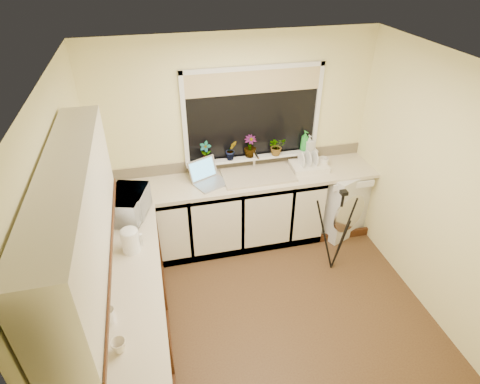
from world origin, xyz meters
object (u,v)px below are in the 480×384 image
object	(u,v)px
dish_rack	(309,166)
cup_back	(323,162)
washing_machine	(338,198)
tripod	(337,232)
plant_a	(206,152)
microwave	(128,205)
plant_c	(250,146)
soap_bottle_clear	(309,143)
plant_b	(231,150)
soap_bottle_green	(305,141)
kettle	(130,241)
cup_left	(119,346)
plant_d	(277,146)
steel_jar	(109,315)
laptop	(208,177)

from	to	relation	value
dish_rack	cup_back	world-z (taller)	cup_back
washing_machine	tripod	distance (m)	0.83
washing_machine	plant_a	xyz separation A→B (m)	(-1.64, 0.21, 0.74)
microwave	plant_c	xyz separation A→B (m)	(1.40, 0.66, 0.15)
plant_a	soap_bottle_clear	distance (m)	1.26
washing_machine	dish_rack	size ratio (longest dim) A/B	2.07
microwave	washing_machine	bearing A→B (deg)	-62.63
dish_rack	plant_c	world-z (taller)	plant_c
microwave	cup_back	bearing A→B (deg)	-60.01
washing_machine	cup_back	distance (m)	0.57
plant_b	soap_bottle_green	bearing A→B (deg)	1.59
kettle	microwave	xyz separation A→B (m)	(-0.01, 0.53, 0.03)
cup_left	microwave	bearing A→B (deg)	87.21
dish_rack	plant_d	bearing A→B (deg)	158.76
plant_b	plant_d	world-z (taller)	plant_b
steel_jar	plant_c	bearing A→B (deg)	51.44
steel_jar	soap_bottle_clear	distance (m)	2.99
tripod	cup_left	world-z (taller)	tripod
dish_rack	tripod	distance (m)	0.88
steel_jar	soap_bottle_clear	world-z (taller)	soap_bottle_clear
tripod	plant_c	size ratio (longest dim) A/B	4.05
plant_a	plant_c	bearing A→B (deg)	2.76
microwave	kettle	bearing A→B (deg)	-160.91
plant_a	soap_bottle_clear	size ratio (longest dim) A/B	1.28
steel_jar	plant_b	bearing A→B (deg)	55.52
microwave	plant_c	distance (m)	1.56
soap_bottle_clear	cup_left	xyz separation A→B (m)	(-2.21, -2.19, -0.20)
washing_machine	steel_jar	bearing A→B (deg)	-170.08
steel_jar	microwave	world-z (taller)	microwave
washing_machine	plant_d	xyz separation A→B (m)	(-0.79, 0.21, 0.72)
cup_back	cup_left	xyz separation A→B (m)	(-2.35, -2.05, -0.01)
plant_c	microwave	bearing A→B (deg)	-154.69
plant_b	plant_d	distance (m)	0.55
dish_rack	plant_b	xyz separation A→B (m)	(-0.91, 0.17, 0.24)
dish_rack	plant_d	size ratio (longest dim) A/B	1.89
plant_a	cup_back	size ratio (longest dim) A/B	1.91
laptop	plant_c	distance (m)	0.63
washing_machine	cup_back	world-z (taller)	cup_back
kettle	tripod	distance (m)	2.19
plant_b	plant_d	size ratio (longest dim) A/B	1.07
laptop	soap_bottle_clear	xyz separation A→B (m)	(1.28, 0.19, 0.18)
plant_d	cup_back	size ratio (longest dim) A/B	1.67
plant_a	plant_d	xyz separation A→B (m)	(0.85, -0.00, -0.02)
laptop	plant_b	size ratio (longest dim) A/B	1.92
tripod	cup_back	bearing A→B (deg)	57.49
plant_b	microwave	bearing A→B (deg)	-151.29
kettle	plant_a	size ratio (longest dim) A/B	0.82
laptop	kettle	size ratio (longest dim) A/B	2.19
washing_machine	cup_left	bearing A→B (deg)	-165.44
microwave	cup_back	xyz separation A→B (m)	(2.27, 0.50, -0.08)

